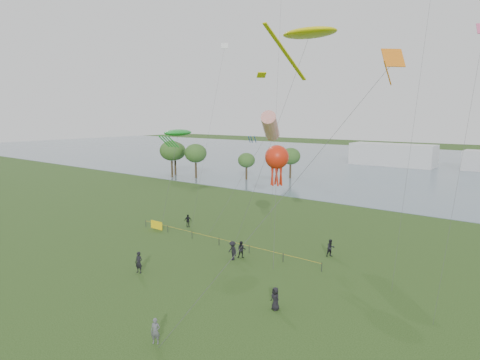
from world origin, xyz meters
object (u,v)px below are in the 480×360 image
Objects in this scene: kite_stingray at (309,34)px; kite_octopus at (277,158)px; fence at (179,231)px; kite_flyer at (155,331)px.

kite_octopus is at bearing -161.02° from kite_stingray.
kite_stingray is 2.03× the size of kite_octopus.
kite_stingray is 12.23m from kite_octopus.
kite_stingray is at bearing 26.37° from kite_octopus.
fence is 2.22× the size of kite_octopus.
kite_stingray is (13.96, 4.24, 20.90)m from fence.
kite_flyer is 0.07× the size of kite_stingray.
kite_octopus is (-3.64, 19.31, 8.75)m from kite_flyer.
kite_stingray reaches higher than kite_flyer.
fence is 22.47m from kite_flyer.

